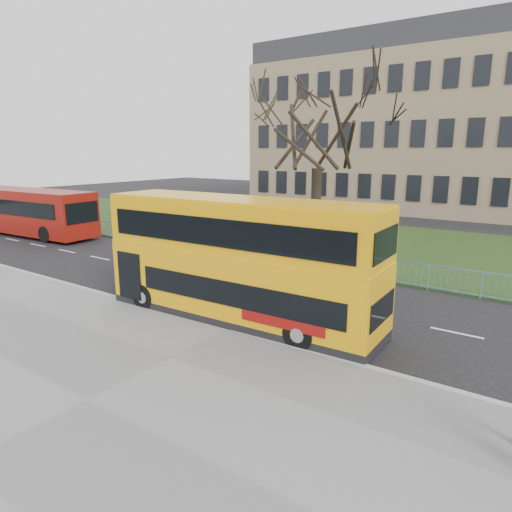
# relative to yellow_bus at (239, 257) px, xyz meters

# --- Properties ---
(ground) EXTENTS (120.00, 120.00, 0.00)m
(ground) POSITION_rel_yellow_bus_xyz_m (0.36, 0.51, -2.19)
(ground) COLOR black
(ground) RESTS_ON ground
(pavement) EXTENTS (80.00, 10.50, 0.12)m
(pavement) POSITION_rel_yellow_bus_xyz_m (0.36, -6.24, -2.13)
(pavement) COLOR slate
(pavement) RESTS_ON ground
(kerb) EXTENTS (80.00, 0.20, 0.14)m
(kerb) POSITION_rel_yellow_bus_xyz_m (0.36, -1.04, -2.12)
(kerb) COLOR #9B9B9E
(kerb) RESTS_ON ground
(grass_verge) EXTENTS (80.00, 15.40, 0.08)m
(grass_verge) POSITION_rel_yellow_bus_xyz_m (0.36, 14.81, -2.15)
(grass_verge) COLOR #203613
(grass_verge) RESTS_ON ground
(guard_railing) EXTENTS (40.00, 0.12, 1.10)m
(guard_railing) POSITION_rel_yellow_bus_xyz_m (0.36, 7.11, -1.64)
(guard_railing) COLOR #73A6CC
(guard_railing) RESTS_ON ground
(bare_tree) EXTENTS (7.71, 7.71, 11.02)m
(bare_tree) POSITION_rel_yellow_bus_xyz_m (-2.64, 10.51, 3.40)
(bare_tree) COLOR black
(bare_tree) RESTS_ON grass_verge
(civic_building) EXTENTS (30.00, 15.00, 14.00)m
(civic_building) POSITION_rel_yellow_bus_xyz_m (-4.64, 35.51, 4.81)
(civic_building) COLOR #8E785A
(civic_building) RESTS_ON ground
(yellow_bus) EXTENTS (9.81, 2.61, 4.08)m
(yellow_bus) POSITION_rel_yellow_bus_xyz_m (0.00, 0.00, 0.00)
(yellow_bus) COLOR #FFAF0A
(yellow_bus) RESTS_ON ground
(red_bus) EXTENTS (11.80, 3.34, 3.07)m
(red_bus) POSITION_rel_yellow_bus_xyz_m (-21.69, 4.69, -0.55)
(red_bus) COLOR maroon
(red_bus) RESTS_ON ground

